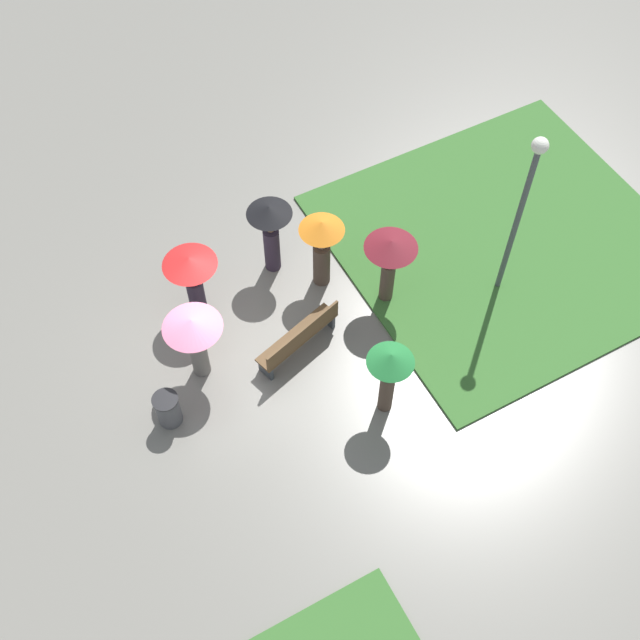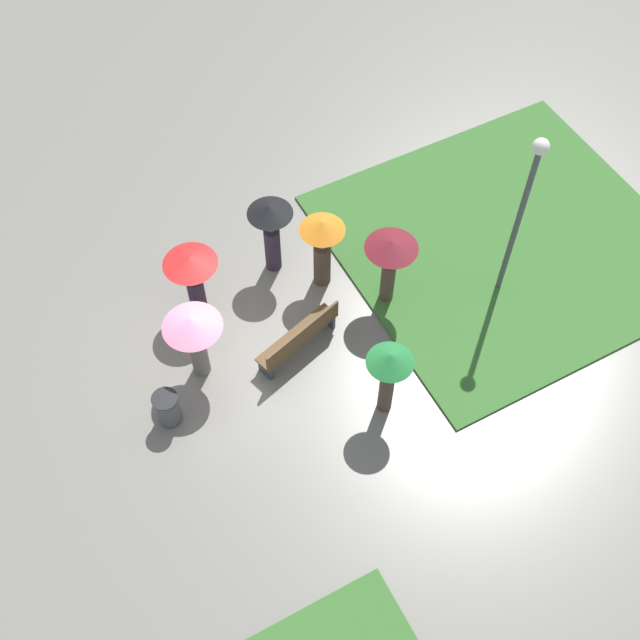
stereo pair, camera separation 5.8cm
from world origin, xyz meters
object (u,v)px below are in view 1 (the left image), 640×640
(trash_bin, at_px, (168,409))
(crowd_person_green, at_px, (389,370))
(crowd_person_orange, at_px, (322,243))
(park_bench, at_px, (300,338))
(lamp_post, at_px, (524,199))
(crowd_person_red, at_px, (192,273))
(crowd_person_pink, at_px, (194,334))
(crowd_person_black, at_px, (270,227))
(crowd_person_maroon, at_px, (390,256))

(trash_bin, xyz_separation_m, crowd_person_green, (-3.87, 1.74, 1.00))
(crowd_person_orange, height_order, crowd_person_green, crowd_person_green)
(park_bench, bearing_deg, lamp_post, 155.94)
(crowd_person_orange, distance_m, crowd_person_green, 3.40)
(crowd_person_red, bearing_deg, crowd_person_green, 27.83)
(lamp_post, relative_size, crowd_person_pink, 2.39)
(lamp_post, xyz_separation_m, crowd_person_orange, (3.34, -2.00, -1.51))
(crowd_person_red, height_order, crowd_person_orange, crowd_person_orange)
(lamp_post, xyz_separation_m, crowd_person_black, (4.11, -2.85, -1.47))
(lamp_post, height_order, crowd_person_black, lamp_post)
(crowd_person_red, distance_m, crowd_person_orange, 2.76)
(crowd_person_red, distance_m, crowd_person_pink, 1.56)
(park_bench, relative_size, crowd_person_orange, 1.05)
(lamp_post, relative_size, crowd_person_maroon, 2.27)
(park_bench, height_order, crowd_person_pink, crowd_person_pink)
(trash_bin, height_order, crowd_person_red, crowd_person_red)
(park_bench, relative_size, crowd_person_maroon, 1.05)
(crowd_person_black, bearing_deg, crowd_person_green, 171.38)
(park_bench, height_order, crowd_person_green, crowd_person_green)
(park_bench, height_order, crowd_person_red, crowd_person_red)
(crowd_person_black, distance_m, crowd_person_green, 4.25)
(crowd_person_pink, height_order, crowd_person_green, crowd_person_green)
(crowd_person_pink, bearing_deg, park_bench, -132.62)
(lamp_post, distance_m, crowd_person_pink, 6.84)
(lamp_post, height_order, crowd_person_orange, lamp_post)
(park_bench, distance_m, crowd_person_red, 2.56)
(crowd_person_black, xyz_separation_m, crowd_person_orange, (-0.77, 0.86, -0.04))
(trash_bin, distance_m, crowd_person_maroon, 5.39)
(park_bench, xyz_separation_m, crowd_person_green, (-0.88, 1.96, 0.93))
(trash_bin, relative_size, crowd_person_pink, 0.45)
(lamp_post, relative_size, crowd_person_orange, 2.25)
(crowd_person_red, xyz_separation_m, crowd_person_pink, (0.56, 1.45, 0.10))
(crowd_person_maroon, height_order, crowd_person_pink, crowd_person_maroon)
(park_bench, height_order, crowd_person_black, crowd_person_black)
(crowd_person_black, bearing_deg, crowd_person_maroon, -151.52)
(crowd_person_green, bearing_deg, crowd_person_red, 6.31)
(park_bench, relative_size, crowd_person_red, 1.16)
(crowd_person_red, bearing_deg, crowd_person_black, 96.01)
(trash_bin, distance_m, crowd_person_red, 2.83)
(park_bench, xyz_separation_m, lamp_post, (-4.61, 0.58, 2.32))
(crowd_person_pink, xyz_separation_m, crowd_person_green, (-2.87, 2.49, 0.05))
(crowd_person_black, height_order, crowd_person_green, crowd_person_black)
(crowd_person_black, distance_m, crowd_person_orange, 1.15)
(trash_bin, xyz_separation_m, crowd_person_maroon, (-5.26, -0.54, 1.03))
(trash_bin, bearing_deg, crowd_person_maroon, -174.13)
(lamp_post, distance_m, crowd_person_black, 5.21)
(crowd_person_maroon, bearing_deg, trash_bin, -58.92)
(crowd_person_black, relative_size, crowd_person_orange, 1.02)
(crowd_person_pink, distance_m, crowd_person_green, 3.80)
(crowd_person_red, bearing_deg, trash_bin, -37.88)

